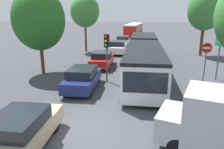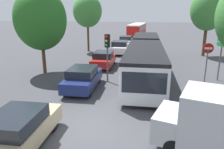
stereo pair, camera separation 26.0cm
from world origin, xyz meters
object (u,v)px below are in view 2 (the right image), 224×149
object	(u,v)px
traffic_light	(107,47)
tree_right_mid	(208,11)
queued_car_tan	(18,130)
queued_car_navy	(83,78)
queued_car_silver	(126,41)
city_bus_rear	(137,29)
queued_car_white	(120,47)
queued_car_red	(104,59)
tree_left_mid	(41,21)
articulated_bus	(145,54)
tree_left_far	(88,12)
no_entry_sign	(207,57)
direction_sign_post	(222,46)

from	to	relation	value
traffic_light	tree_right_mid	world-z (taller)	tree_right_mid
queued_car_tan	queued_car_navy	xyz separation A→B (m)	(0.13, 6.68, 0.00)
queued_car_silver	traffic_light	bearing A→B (deg)	-179.43
city_bus_rear	queued_car_white	distance (m)	21.45
queued_car_tan	traffic_light	distance (m)	8.76
city_bus_rear	queued_car_tan	size ratio (longest dim) A/B	2.64
queued_car_red	tree_left_mid	size ratio (longest dim) A/B	0.62
articulated_bus	tree_left_far	distance (m)	11.52
city_bus_rear	traffic_light	world-z (taller)	traffic_light
tree_left_mid	articulated_bus	bearing A→B (deg)	18.50
city_bus_rear	queued_car_tan	xyz separation A→B (m)	(-0.13, -41.02, -0.65)
traffic_light	tree_left_mid	distance (m)	5.94
queued_car_tan	queued_car_navy	bearing A→B (deg)	-4.81
articulated_bus	city_bus_rear	size ratio (longest dim) A/B	1.50
queued_car_red	tree_left_far	distance (m)	9.40
articulated_bus	queued_car_red	bearing A→B (deg)	-99.43
queued_car_silver	no_entry_sign	world-z (taller)	no_entry_sign
queued_car_tan	queued_car_silver	xyz separation A→B (m)	(0.05, 25.68, 0.01)
queued_car_tan	traffic_light	size ratio (longest dim) A/B	1.25
articulated_bus	traffic_light	distance (m)	4.67
no_entry_sign	tree_left_far	world-z (taller)	tree_left_far
queued_car_white	traffic_light	size ratio (longest dim) A/B	1.32
city_bus_rear	articulated_bus	bearing A→B (deg)	-169.92
city_bus_rear	queued_car_red	xyz separation A→B (m)	(-0.16, -28.28, -0.67)
queued_car_navy	tree_right_mid	bearing A→B (deg)	-39.68
queued_car_tan	direction_sign_post	distance (m)	14.12
city_bus_rear	queued_car_tan	distance (m)	41.02
city_bus_rear	queued_car_white	xyz separation A→B (m)	(0.10, -21.44, -0.61)
traffic_light	queued_car_silver	bearing A→B (deg)	-163.73
queued_car_navy	queued_car_white	bearing A→B (deg)	-4.23
queued_car_navy	queued_car_silver	xyz separation A→B (m)	(-0.08, 19.00, 0.01)
queued_car_red	tree_right_mid	world-z (taller)	tree_right_mid
city_bus_rear	tree_left_far	xyz separation A→B (m)	(-4.05, -20.77, 3.45)
city_bus_rear	tree_left_far	bearing A→B (deg)	171.88
tree_left_mid	tree_left_far	distance (m)	10.59
queued_car_navy	direction_sign_post	xyz separation A→B (m)	(9.09, 3.86, 1.84)
queued_car_white	direction_sign_post	size ratio (longest dim) A/B	1.24
queued_car_tan	tree_left_far	size ratio (longest dim) A/B	0.61
queued_car_tan	traffic_light	xyz separation A→B (m)	(1.34, 8.47, 1.77)
traffic_light	tree_left_far	bearing A→B (deg)	-143.95
queued_car_red	tree_right_mid	bearing A→B (deg)	-57.16
queued_car_navy	queued_car_red	xyz separation A→B (m)	(-0.15, 6.06, -0.02)
queued_car_white	traffic_light	bearing A→B (deg)	-178.03
articulated_bus	queued_car_navy	size ratio (longest dim) A/B	3.96
queued_car_silver	tree_left_far	size ratio (longest dim) A/B	0.62
direction_sign_post	tree_left_far	world-z (taller)	tree_left_far
queued_car_silver	tree_left_mid	world-z (taller)	tree_left_mid
articulated_bus	tree_left_far	size ratio (longest dim) A/B	2.44
tree_left_far	articulated_bus	bearing A→B (deg)	-45.90
queued_car_white	tree_left_mid	xyz separation A→B (m)	(-4.46, -9.90, 3.42)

